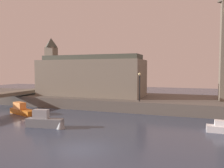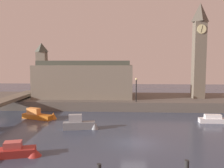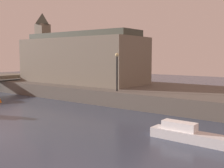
{
  "view_description": "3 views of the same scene",
  "coord_description": "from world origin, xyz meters",
  "px_view_note": "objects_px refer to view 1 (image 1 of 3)",
  "views": [
    {
      "loc": [
        7.38,
        -13.94,
        5.61
      ],
      "look_at": [
        -3.23,
        15.86,
        3.64
      ],
      "focal_mm": 36.21,
      "sensor_mm": 36.0,
      "label": 1
    },
    {
      "loc": [
        -0.9,
        -22.43,
        7.87
      ],
      "look_at": [
        -2.87,
        14.23,
        4.36
      ],
      "focal_mm": 38.21,
      "sensor_mm": 36.0,
      "label": 2
    },
    {
      "loc": [
        16.86,
        -7.23,
        5.0
      ],
      "look_at": [
        0.48,
        14.71,
        2.19
      ],
      "focal_mm": 44.59,
      "sensor_mm": 36.0,
      "label": 3
    }
  ],
  "objects_px": {
    "boat_cruiser_grey": "(46,121)",
    "boat_patrol_orange": "(25,111)",
    "parliament_hall": "(90,76)",
    "streetlamp": "(140,83)"
  },
  "relations": [
    {
      "from": "boat_cruiser_grey",
      "to": "streetlamp",
      "type": "bearing_deg",
      "value": 56.73
    },
    {
      "from": "streetlamp",
      "to": "boat_cruiser_grey",
      "type": "distance_m",
      "value": 12.99
    },
    {
      "from": "boat_cruiser_grey",
      "to": "boat_patrol_orange",
      "type": "xyz_separation_m",
      "value": [
        -6.45,
        4.57,
        -0.11
      ]
    },
    {
      "from": "parliament_hall",
      "to": "streetlamp",
      "type": "bearing_deg",
      "value": -26.36
    },
    {
      "from": "parliament_hall",
      "to": "boat_patrol_orange",
      "type": "relative_size",
      "value": 3.26
    },
    {
      "from": "parliament_hall",
      "to": "boat_cruiser_grey",
      "type": "bearing_deg",
      "value": -81.05
    },
    {
      "from": "parliament_hall",
      "to": "boat_cruiser_grey",
      "type": "relative_size",
      "value": 4.04
    },
    {
      "from": "streetlamp",
      "to": "boat_patrol_orange",
      "type": "xyz_separation_m",
      "value": [
        -13.35,
        -5.95,
        -3.37
      ]
    },
    {
      "from": "parliament_hall",
      "to": "streetlamp",
      "type": "relative_size",
      "value": 4.52
    },
    {
      "from": "parliament_hall",
      "to": "boat_cruiser_grey",
      "type": "height_order",
      "value": "parliament_hall"
    }
  ]
}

